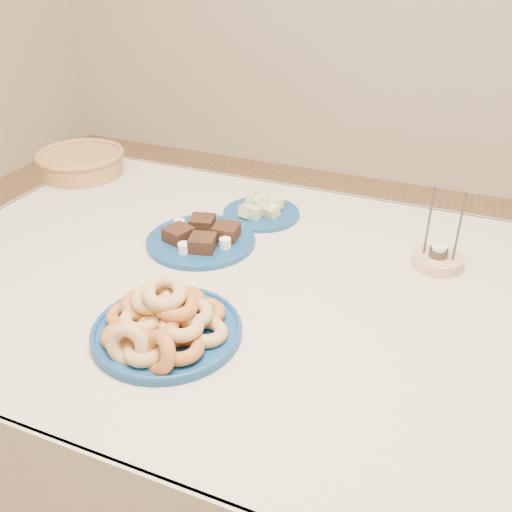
# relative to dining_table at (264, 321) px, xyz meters

# --- Properties ---
(ground) EXTENTS (5.00, 5.00, 0.00)m
(ground) POSITION_rel_dining_table_xyz_m (0.00, 0.00, -0.64)
(ground) COLOR #8D6443
(ground) RESTS_ON ground
(dining_table) EXTENTS (1.71, 1.11, 0.75)m
(dining_table) POSITION_rel_dining_table_xyz_m (0.00, 0.00, 0.00)
(dining_table) COLOR brown
(dining_table) RESTS_ON ground
(donut_platter) EXTENTS (0.32, 0.32, 0.14)m
(donut_platter) POSITION_rel_dining_table_xyz_m (-0.11, -0.25, 0.14)
(donut_platter) COLOR navy
(donut_platter) RESTS_ON dining_table
(melon_plate) EXTENTS (0.27, 0.27, 0.07)m
(melon_plate) POSITION_rel_dining_table_xyz_m (-0.14, 0.32, 0.12)
(melon_plate) COLOR navy
(melon_plate) RESTS_ON dining_table
(brownie_plate) EXTENTS (0.30, 0.30, 0.05)m
(brownie_plate) POSITION_rel_dining_table_xyz_m (-0.22, 0.11, 0.12)
(brownie_plate) COLOR navy
(brownie_plate) RESTS_ON dining_table
(wicker_basket) EXTENTS (0.29, 0.29, 0.07)m
(wicker_basket) POSITION_rel_dining_table_xyz_m (-0.79, 0.38, 0.15)
(wicker_basket) COLOR #94633B
(wicker_basket) RESTS_ON dining_table
(candle_holder) EXTENTS (0.13, 0.13, 0.20)m
(candle_holder) POSITION_rel_dining_table_xyz_m (0.35, 0.23, 0.12)
(candle_holder) COLOR tan
(candle_holder) RESTS_ON dining_table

